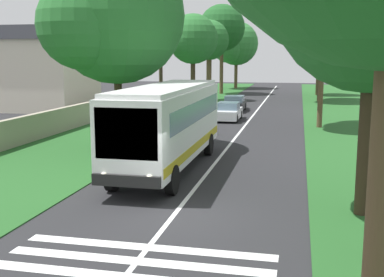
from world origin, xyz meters
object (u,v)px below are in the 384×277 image
coach_bus (169,121)px  roadside_tree_right_1 (318,45)px  trailing_car_1 (235,104)px  roadside_building (46,68)px  roadside_tree_right_4 (321,6)px  pedestrian (379,227)px  roadside_tree_right_0 (319,25)px  utility_pole (161,71)px  trailing_car_0 (229,112)px  roadside_tree_left_3 (208,41)px  roadside_tree_left_4 (235,45)px  roadside_tree_left_1 (192,40)px  roadside_tree_left_2 (221,29)px  roadside_tree_left_0 (113,19)px

coach_bus → roadside_tree_right_1: (44.36, -7.70, 4.23)m
trailing_car_1 → roadside_building: bearing=97.2°
roadside_tree_right_4 → pedestrian: 24.34m
roadside_tree_right_0 → utility_pole: roadside_tree_right_0 is taller
roadside_tree_right_1 → pedestrian: 53.24m
coach_bus → trailing_car_0: 17.33m
roadside_tree_left_3 → roadside_building: bearing=133.1°
trailing_car_1 → roadside_tree_right_4: 14.00m
roadside_tree_left_4 → pedestrian: (-63.94, -11.94, -5.83)m
trailing_car_0 → roadside_tree_left_1: 11.17m
roadside_tree_left_2 → roadside_building: size_ratio=1.35×
roadside_tree_right_0 → roadside_tree_left_3: bearing=96.0°
roadside_tree_left_3 → roadside_tree_right_0: bearing=-84.0°
roadside_tree_left_3 → roadside_building: roadside_tree_left_3 is taller
roadside_tree_left_2 → roadside_tree_right_4: (-29.47, -11.55, -0.14)m
roadside_tree_left_2 → pedestrian: size_ratio=6.89×
trailing_car_1 → trailing_car_0: bearing=-176.7°
roadside_tree_left_3 → roadside_tree_right_1: (10.26, -12.25, -0.24)m
trailing_car_0 → roadside_building: (4.43, 17.99, 3.23)m
roadside_tree_left_4 → roadside_tree_left_3: bearing=179.5°
roadside_tree_right_0 → roadside_building: roadside_tree_right_0 is taller
coach_bus → roadside_tree_left_4: (55.34, 4.37, 4.59)m
roadside_tree_left_0 → roadside_tree_left_4: size_ratio=1.04×
roadside_tree_left_4 → utility_pole: 46.01m
roadside_tree_left_4 → roadside_tree_right_4: bearing=-164.6°
pedestrian → roadside_tree_left_0: bearing=42.4°
trailing_car_1 → utility_pole: size_ratio=0.55×
coach_bus → roadside_tree_left_0: size_ratio=1.04×
roadside_tree_right_4 → roadside_tree_right_1: bearing=-1.7°
trailing_car_1 → roadside_tree_left_1: size_ratio=0.48×
trailing_car_1 → roadside_tree_left_3: (10.17, 4.36, 5.96)m
coach_bus → roadside_tree_left_2: roadside_tree_left_2 is taller
trailing_car_1 → roadside_tree_left_2: bearing=12.7°
roadside_tree_right_1 → roadside_tree_right_0: bearing=178.5°
roadside_tree_left_0 → roadside_tree_right_0: size_ratio=0.88×
roadside_tree_right_4 → roadside_tree_right_0: bearing=-1.7°
roadside_tree_left_3 → roadside_tree_right_0: (1.26, -12.02, 1.73)m
roadside_tree_left_3 → roadside_tree_left_0: bearing=-179.3°
trailing_car_1 → roadside_tree_right_1: 22.63m
roadside_tree_right_0 → roadside_tree_right_4: roadside_tree_right_0 is taller
trailing_car_0 → roadside_tree_left_0: roadside_tree_left_0 is taller
pedestrian → trailing_car_1: bearing=13.4°
trailing_car_0 → roadside_building: size_ratio=0.50×
coach_bus → roadside_tree_left_1: size_ratio=1.25×
roadside_tree_right_1 → utility_pole: bearing=162.9°
trailing_car_0 → roadside_tree_left_0: (-13.00, 4.37, 6.27)m
roadside_tree_left_0 → roadside_tree_right_1: bearing=-16.5°
trailing_car_1 → coach_bus: bearing=-179.5°
coach_bus → roadside_tree_left_0: 7.65m
roadside_tree_left_1 → roadside_tree_left_2: size_ratio=0.77×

